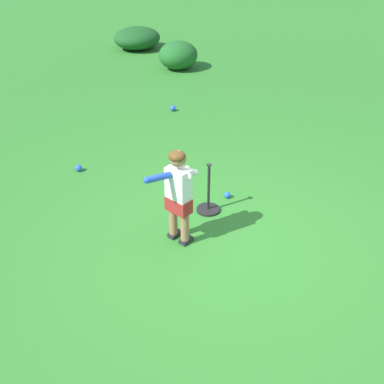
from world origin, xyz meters
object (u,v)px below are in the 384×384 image
at_px(play_ball_by_bucket, 227,195).
at_px(play_ball_near_batter, 78,168).
at_px(batting_tee, 208,203).
at_px(child_batter, 178,189).
at_px(play_ball_midfield, 173,108).

distance_m(play_ball_by_bucket, play_ball_near_batter, 2.13).
xyz_separation_m(play_ball_by_bucket, batting_tee, (-0.09, -0.37, 0.06)).
xyz_separation_m(play_ball_near_batter, batting_tee, (2.02, -0.06, 0.06)).
height_order(play_ball_near_batter, batting_tee, batting_tee).
distance_m(child_batter, play_ball_near_batter, 2.20).
relative_size(play_ball_midfield, play_ball_near_batter, 1.06).
bearing_deg(play_ball_midfield, play_ball_by_bucket, -47.40).
bearing_deg(batting_tee, play_ball_midfield, 127.12).
relative_size(play_ball_by_bucket, batting_tee, 0.13).
bearing_deg(play_ball_by_bucket, child_batter, -96.41).
bearing_deg(child_batter, play_ball_by_bucket, 83.59).
bearing_deg(play_ball_by_bucket, batting_tee, -102.96).
bearing_deg(child_batter, batting_tee, 87.33).
bearing_deg(child_batter, play_ball_near_batter, 159.97).
relative_size(child_batter, play_ball_near_batter, 11.14).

